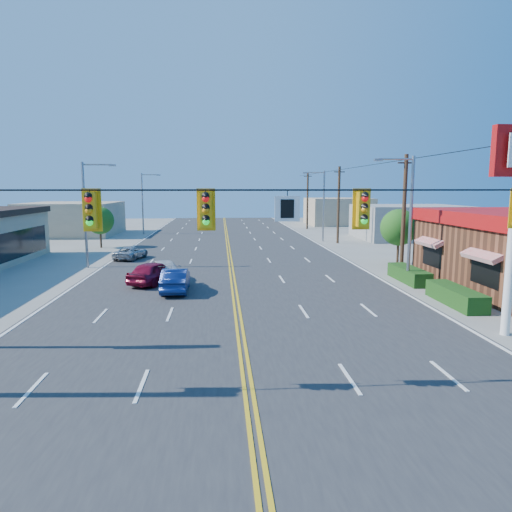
{
  "coord_description": "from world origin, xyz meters",
  "views": [
    {
      "loc": [
        -0.79,
        -13.46,
        6.05
      ],
      "look_at": [
        1.24,
        12.31,
        2.2
      ],
      "focal_mm": 32.0,
      "sensor_mm": 36.0,
      "label": 1
    }
  ],
  "objects": [
    {
      "name": "utility_pole_mid",
      "position": [
        12.2,
        36.0,
        4.2
      ],
      "size": [
        0.28,
        0.28,
        8.4
      ],
      "primitive_type": "cylinder",
      "color": "#47301E",
      "rests_on": "ground"
    },
    {
      "name": "car_magenta",
      "position": [
        -5.04,
        15.36,
        0.72
      ],
      "size": [
        3.24,
        4.55,
        1.44
      ],
      "primitive_type": "imported",
      "rotation": [
        0.0,
        0.0,
        2.73
      ],
      "color": "maroon",
      "rests_on": "ground"
    },
    {
      "name": "car_white",
      "position": [
        -4.63,
        16.97,
        0.62
      ],
      "size": [
        2.89,
        4.59,
        1.24
      ],
      "primitive_type": "imported",
      "rotation": [
        0.0,
        0.0,
        3.43
      ],
      "color": "silver",
      "rests_on": "ground"
    },
    {
      "name": "tree_kfc_rear",
      "position": [
        13.5,
        22.0,
        2.93
      ],
      "size": [
        2.94,
        2.94,
        4.41
      ],
      "color": "#47301E",
      "rests_on": "ground"
    },
    {
      "name": "utility_pole_near",
      "position": [
        12.2,
        18.0,
        4.2
      ],
      "size": [
        0.28,
        0.28,
        8.4
      ],
      "primitive_type": "cylinder",
      "color": "#47301E",
      "rests_on": "ground"
    },
    {
      "name": "utility_pole_far",
      "position": [
        12.2,
        54.0,
        4.2
      ],
      "size": [
        0.28,
        0.28,
        8.4
      ],
      "primitive_type": "cylinder",
      "color": "#47301E",
      "rests_on": "ground"
    },
    {
      "name": "signal_span",
      "position": [
        -0.12,
        0.0,
        4.89
      ],
      "size": [
        24.32,
        0.34,
        9.0
      ],
      "color": "#47301E",
      "rests_on": "ground"
    },
    {
      "name": "car_blue",
      "position": [
        -3.44,
        13.01,
        0.68
      ],
      "size": [
        1.48,
        4.16,
        1.37
      ],
      "primitive_type": "imported",
      "rotation": [
        0.0,
        0.0,
        3.15
      ],
      "color": "navy",
      "rests_on": "ground"
    },
    {
      "name": "bld_east_far",
      "position": [
        19.0,
        62.0,
        2.2
      ],
      "size": [
        10.0,
        10.0,
        4.4
      ],
      "primitive_type": "cube",
      "color": "tan",
      "rests_on": "ground"
    },
    {
      "name": "streetlight_sw",
      "position": [
        -10.79,
        22.0,
        4.51
      ],
      "size": [
        2.55,
        0.25,
        8.0
      ],
      "color": "gray",
      "rests_on": "ground"
    },
    {
      "name": "car_silver",
      "position": [
        -8.42,
        25.74,
        0.54
      ],
      "size": [
        2.73,
        4.19,
        1.07
      ],
      "primitive_type": "imported",
      "rotation": [
        0.0,
        0.0,
        2.88
      ],
      "color": "#A8A9AD",
      "rests_on": "ground"
    },
    {
      "name": "streetlight_se",
      "position": [
        10.79,
        14.0,
        4.51
      ],
      "size": [
        2.55,
        0.25,
        8.0
      ],
      "color": "gray",
      "rests_on": "ground"
    },
    {
      "name": "streetlight_ne",
      "position": [
        10.79,
        38.0,
        4.51
      ],
      "size": [
        2.55,
        0.25,
        8.0
      ],
      "color": "gray",
      "rests_on": "ground"
    },
    {
      "name": "bld_east_mid",
      "position": [
        22.0,
        40.0,
        2.0
      ],
      "size": [
        12.0,
        10.0,
        4.0
      ],
      "primitive_type": "cube",
      "color": "gray",
      "rests_on": "ground"
    },
    {
      "name": "ground",
      "position": [
        0.0,
        0.0,
        0.0
      ],
      "size": [
        160.0,
        160.0,
        0.0
      ],
      "primitive_type": "plane",
      "color": "gray",
      "rests_on": "ground"
    },
    {
      "name": "road",
      "position": [
        0.0,
        20.0,
        0.03
      ],
      "size": [
        20.0,
        120.0,
        0.06
      ],
      "primitive_type": "cube",
      "color": "#2D2D30",
      "rests_on": "ground"
    },
    {
      "name": "streetlight_nw",
      "position": [
        -10.79,
        48.0,
        4.51
      ],
      "size": [
        2.55,
        0.25,
        8.0
      ],
      "color": "gray",
      "rests_on": "ground"
    },
    {
      "name": "tree_west",
      "position": [
        -13.0,
        34.0,
        2.79
      ],
      "size": [
        2.8,
        2.8,
        4.2
      ],
      "color": "#47301E",
      "rests_on": "ground"
    },
    {
      "name": "bld_west_far",
      "position": [
        -20.0,
        48.0,
        2.1
      ],
      "size": [
        11.0,
        12.0,
        4.2
      ],
      "primitive_type": "cube",
      "color": "tan",
      "rests_on": "ground"
    }
  ]
}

